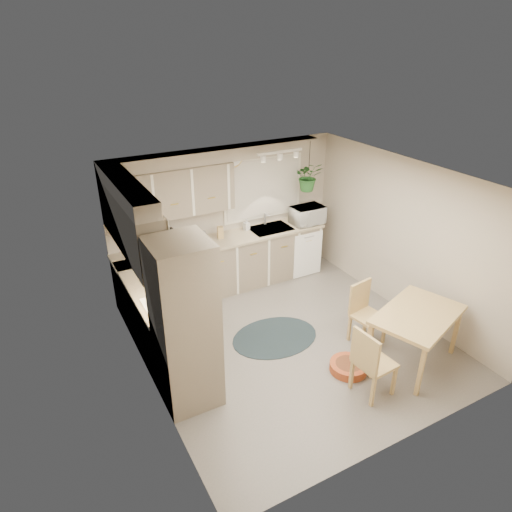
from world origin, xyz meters
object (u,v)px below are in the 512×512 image
Objects in this scene: pet_bed at (348,367)px; microwave at (308,213)px; chair_left at (375,361)px; braided_rug at (275,337)px; chair_back at (369,315)px; dining_table at (414,337)px.

microwave reaches higher than pet_bed.
chair_left is 0.73× the size of braided_rug.
chair_back is 1.59× the size of microwave.
pet_bed is 3.02m from microwave.
chair_left is 1.02m from chair_back.
chair_back is at bearing -103.03° from microwave.
pet_bed is at bearing 164.29° from dining_table.
microwave is (1.07, 2.62, 1.07)m from pet_bed.
braided_rug is at bearing -41.47° from chair_back.
braided_rug is at bearing 135.59° from dining_table.
chair_back reaches higher than pet_bed.
dining_table is 2.96m from microwave.
dining_table is 2.47× the size of pet_bed.
chair_left is (-0.86, -0.19, 0.08)m from dining_table.
microwave is (1.06, 3.05, 0.66)m from chair_left.
chair_back is at bearing 31.58° from pet_bed.
dining_table is at bearing -95.77° from microwave.
chair_back is at bearing 111.49° from dining_table.
dining_table is at bearing 102.38° from chair_back.
pet_bed is 0.88× the size of microwave.
chair_left reaches higher than braided_rug.
chair_back is at bearing -32.36° from braided_rug.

